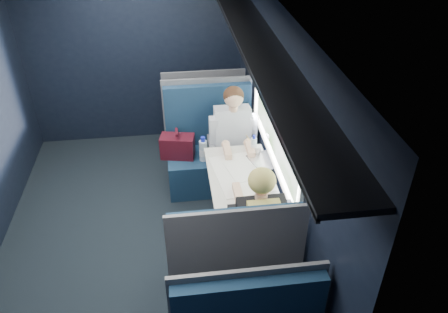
{
  "coord_description": "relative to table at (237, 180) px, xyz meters",
  "views": [
    {
      "loc": [
        0.46,
        -3.41,
        3.26
      ],
      "look_at": [
        0.9,
        0.0,
        0.95
      ],
      "focal_mm": 35.0,
      "sensor_mm": 36.0,
      "label": 1
    }
  ],
  "objects": [
    {
      "name": "man",
      "position": [
        0.07,
        0.7,
        0.06
      ],
      "size": [
        0.53,
        0.56,
        1.32
      ],
      "color": "black",
      "rests_on": "ground"
    },
    {
      "name": "ground",
      "position": [
        -1.03,
        0.0,
        -0.67
      ],
      "size": [
        2.8,
        4.2,
        0.01
      ],
      "primitive_type": "cube",
      "color": "black"
    },
    {
      "name": "papers",
      "position": [
        0.03,
        -0.01,
        0.08
      ],
      "size": [
        0.58,
        0.76,
        0.01
      ],
      "primitive_type": "cube",
      "rotation": [
        0.0,
        0.0,
        0.14
      ],
      "color": "white",
      "rests_on": "table"
    },
    {
      "name": "laptop",
      "position": [
        0.35,
        0.16,
        0.14
      ],
      "size": [
        0.34,
        0.39,
        0.25
      ],
      "color": "silver",
      "rests_on": "table"
    },
    {
      "name": "room_shell",
      "position": [
        -1.01,
        0.0,
        0.81
      ],
      "size": [
        3.0,
        4.4,
        2.4
      ],
      "color": "black",
      "rests_on": "ground"
    },
    {
      "name": "seat_bay_far",
      "position": [
        -0.18,
        -0.87,
        -0.25
      ],
      "size": [
        1.04,
        0.62,
        1.26
      ],
      "color": "#0D213A",
      "rests_on": "ground"
    },
    {
      "name": "table",
      "position": [
        0.0,
        0.0,
        0.0
      ],
      "size": [
        0.62,
        1.0,
        0.74
      ],
      "color": "#54565E",
      "rests_on": "ground"
    },
    {
      "name": "seat_bay_near",
      "position": [
        -0.2,
        0.87,
        -0.24
      ],
      "size": [
        1.1,
        0.62,
        1.26
      ],
      "color": "#0D213A",
      "rests_on": "ground"
    },
    {
      "name": "cup",
      "position": [
        0.26,
        0.32,
        0.12
      ],
      "size": [
        0.07,
        0.07,
        0.09
      ],
      "primitive_type": "cylinder",
      "color": "white",
      "rests_on": "table"
    },
    {
      "name": "bottle_small",
      "position": [
        0.23,
        0.35,
        0.17
      ],
      "size": [
        0.06,
        0.06,
        0.21
      ],
      "color": "silver",
      "rests_on": "table"
    },
    {
      "name": "woman",
      "position": [
        0.07,
        -0.71,
        0.06
      ],
      "size": [
        0.53,
        0.56,
        1.32
      ],
      "color": "black",
      "rests_on": "ground"
    },
    {
      "name": "seat_row_front",
      "position": [
        -0.18,
        1.8,
        -0.25
      ],
      "size": [
        1.04,
        0.51,
        1.16
      ],
      "color": "#0D213A",
      "rests_on": "ground"
    }
  ]
}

